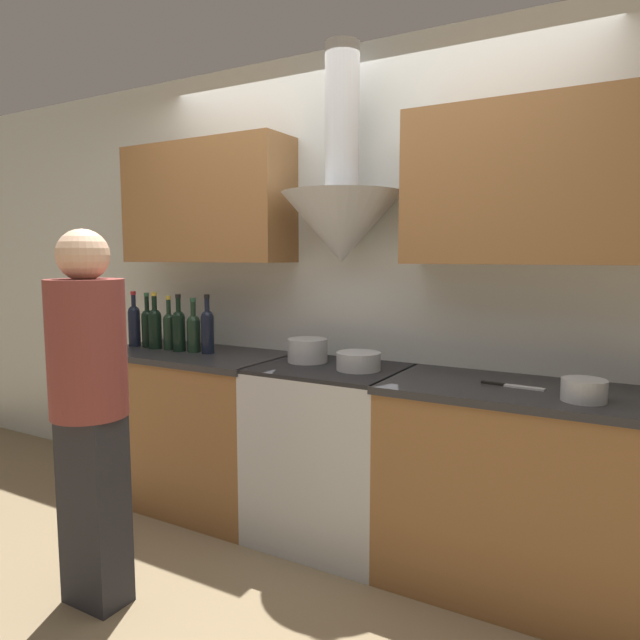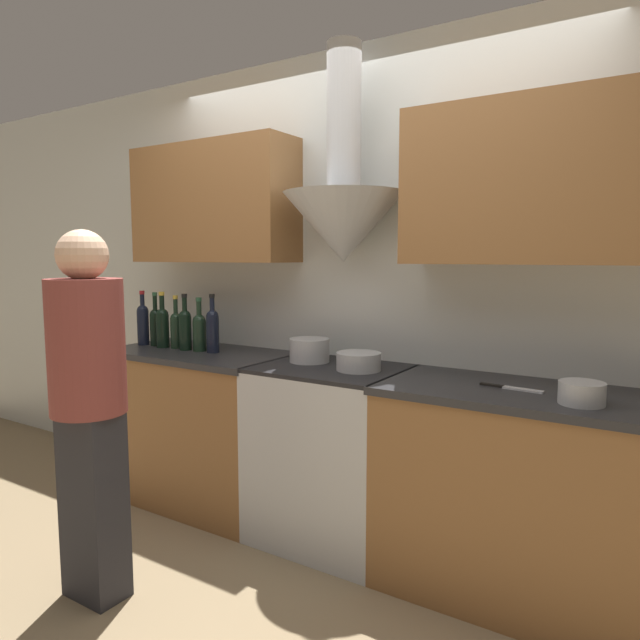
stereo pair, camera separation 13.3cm
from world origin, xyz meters
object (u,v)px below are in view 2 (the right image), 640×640
object	(u,v)px
wine_bottle_3	(176,328)
stock_pot	(310,350)
wine_bottle_4	(185,327)
person_foreground_left	(89,398)
wine_bottle_6	(213,329)
saucepan	(582,393)
wine_bottle_5	(199,330)
mixing_bowl	(359,361)
wine_bottle_2	(162,325)
stove_range	(330,453)
wine_bottle_0	(143,322)
wine_bottle_1	(156,325)

from	to	relation	value
wine_bottle_3	stock_pot	size ratio (longest dim) A/B	1.52
wine_bottle_4	person_foreground_left	bearing A→B (deg)	-67.01
wine_bottle_6	saucepan	world-z (taller)	wine_bottle_6
wine_bottle_4	wine_bottle_3	bearing A→B (deg)	167.36
wine_bottle_5	mixing_bowl	xyz separation A→B (m)	(1.08, -0.00, -0.08)
wine_bottle_2	mixing_bowl	size ratio (longest dim) A/B	1.57
wine_bottle_4	wine_bottle_6	size ratio (longest dim) A/B	0.99
wine_bottle_6	stock_pot	xyz separation A→B (m)	(0.64, 0.06, -0.08)
stove_range	stock_pot	distance (m)	0.55
wine_bottle_2	wine_bottle_6	bearing A→B (deg)	3.06
wine_bottle_2	stock_pot	distance (m)	1.04
wine_bottle_0	stove_range	bearing A→B (deg)	0.60
wine_bottle_0	wine_bottle_2	bearing A→B (deg)	-2.40
wine_bottle_5	mixing_bowl	distance (m)	1.08
wine_bottle_6	mixing_bowl	size ratio (longest dim) A/B	1.56
wine_bottle_1	wine_bottle_6	size ratio (longest dim) A/B	0.98
stove_range	wine_bottle_5	world-z (taller)	wine_bottle_5
mixing_bowl	saucepan	world-z (taller)	mixing_bowl
wine_bottle_6	mixing_bowl	world-z (taller)	wine_bottle_6
wine_bottle_4	saucepan	xyz separation A→B (m)	(2.21, -0.10, -0.09)
saucepan	wine_bottle_0	bearing A→B (deg)	177.54
wine_bottle_5	wine_bottle_4	bearing A→B (deg)	-168.51
wine_bottle_3	wine_bottle_6	distance (m)	0.30
wine_bottle_1	wine_bottle_4	bearing A→B (deg)	-5.36
wine_bottle_3	stock_pot	xyz separation A→B (m)	(0.94, 0.06, -0.06)
stock_pot	mixing_bowl	distance (m)	0.34
wine_bottle_2	wine_bottle_3	bearing A→B (deg)	12.96
wine_bottle_6	wine_bottle_4	bearing A→B (deg)	-173.85
wine_bottle_4	person_foreground_left	distance (m)	1.06
wine_bottle_5	mixing_bowl	bearing A→B (deg)	-0.22
wine_bottle_0	wine_bottle_4	xyz separation A→B (m)	(0.38, -0.01, -0.01)
wine_bottle_6	wine_bottle_0	bearing A→B (deg)	-178.68
wine_bottle_1	wine_bottle_6	bearing A→B (deg)	-0.60
wine_bottle_0	mixing_bowl	world-z (taller)	wine_bottle_0
wine_bottle_3	stock_pot	world-z (taller)	wine_bottle_3
wine_bottle_4	stock_pot	size ratio (longest dim) A/B	1.59
wine_bottle_3	person_foreground_left	distance (m)	1.12
stock_pot	person_foreground_left	distance (m)	1.13
stove_range	mixing_bowl	bearing A→B (deg)	-2.45
wine_bottle_2	wine_bottle_6	xyz separation A→B (m)	(0.40, 0.02, 0.00)
mixing_bowl	wine_bottle_5	bearing A→B (deg)	179.78
wine_bottle_2	stove_range	bearing A→B (deg)	1.06
wine_bottle_0	person_foreground_left	world-z (taller)	person_foreground_left
wine_bottle_2	wine_bottle_6	size ratio (longest dim) A/B	1.00
stock_pot	wine_bottle_0	bearing A→B (deg)	-176.69
wine_bottle_0	wine_bottle_6	xyz separation A→B (m)	(0.58, 0.01, -0.00)
wine_bottle_2	saucepan	distance (m)	2.41
stock_pot	mixing_bowl	bearing A→B (deg)	-10.81
wine_bottle_4	saucepan	bearing A→B (deg)	-2.66
wine_bottle_6	stock_pot	world-z (taller)	wine_bottle_6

